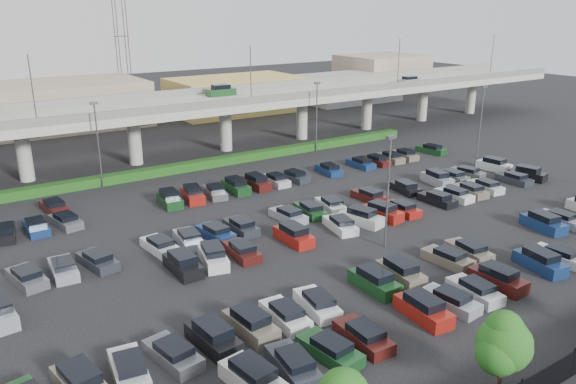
# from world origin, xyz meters

# --- Properties ---
(ground) EXTENTS (280.00, 280.00, 0.00)m
(ground) POSITION_xyz_m (0.00, 0.00, 0.00)
(ground) COLOR black
(overpass) EXTENTS (150.00, 13.00, 15.80)m
(overpass) POSITION_xyz_m (-0.25, 31.99, 6.97)
(overpass) COLOR gray
(overpass) RESTS_ON ground
(hedge) EXTENTS (66.00, 1.60, 1.10)m
(hedge) POSITION_xyz_m (0.00, 25.00, 0.55)
(hedge) COLOR #1A3E12
(hedge) RESTS_ON ground
(parked_cars) EXTENTS (63.11, 41.62, 1.67)m
(parked_cars) POSITION_xyz_m (-1.03, -3.79, 0.61)
(parked_cars) COLOR navy
(parked_cars) RESTS_ON ground
(light_poles) EXTENTS (66.90, 48.38, 10.30)m
(light_poles) POSITION_xyz_m (-4.13, 2.00, 6.24)
(light_poles) COLOR #4A4A4F
(light_poles) RESTS_ON ground
(distant_buildings) EXTENTS (138.00, 24.00, 9.00)m
(distant_buildings) POSITION_xyz_m (12.38, 61.81, 3.74)
(distant_buildings) COLOR gray
(distant_buildings) RESTS_ON ground
(comm_tower) EXTENTS (2.40, 2.40, 30.00)m
(comm_tower) POSITION_xyz_m (4.00, 74.00, 15.61)
(comm_tower) COLOR #4A4A4F
(comm_tower) RESTS_ON ground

